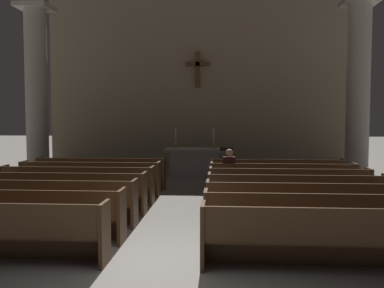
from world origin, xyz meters
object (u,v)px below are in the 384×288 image
at_px(pew_right_row_3, 307,206).
at_px(candlestick_left, 176,142).
at_px(pew_left_row_3, 41,202).
at_px(column_right_second, 358,93).
at_px(pew_left_row_5, 77,185).
at_px(pew_right_row_2, 319,220).
at_px(pew_left_row_4, 61,192).
at_px(pew_left_row_7, 101,173).
at_px(pew_right_row_6, 283,180).
at_px(candlestick_right, 214,142).
at_px(pew_right_row_4, 297,195).
at_px(altar, 195,161).
at_px(lone_worshipper, 229,172).
at_px(column_left_second, 37,94).
at_px(pew_left_row_6, 90,178).
at_px(pew_left_row_2, 15,215).
at_px(pew_right_row_7, 277,175).
at_px(pew_right_row_5, 289,187).
at_px(pew_right_row_1, 337,238).
at_px(lectern, 226,165).

relative_size(pew_right_row_3, candlestick_left, 5.40).
distance_m(pew_left_row_3, column_right_second, 10.99).
bearing_deg(pew_right_row_3, pew_left_row_5, 157.35).
xyz_separation_m(pew_left_row_5, pew_right_row_2, (5.28, -3.31, 0.00)).
relative_size(pew_left_row_4, pew_left_row_7, 1.00).
bearing_deg(pew_right_row_6, candlestick_right, 114.74).
bearing_deg(pew_right_row_4, pew_right_row_2, -90.00).
distance_m(altar, candlestick_left, 1.00).
height_order(altar, lone_worshipper, lone_worshipper).
distance_m(column_left_second, candlestick_right, 6.61).
bearing_deg(pew_left_row_5, pew_left_row_6, 90.00).
height_order(pew_left_row_3, column_right_second, column_right_second).
bearing_deg(pew_left_row_2, pew_left_row_3, 90.00).
height_order(pew_left_row_6, pew_right_row_7, same).
distance_m(pew_left_row_5, candlestick_left, 5.71).
bearing_deg(pew_left_row_6, lone_worshipper, 0.58).
xyz_separation_m(pew_left_row_6, candlestick_right, (3.34, 4.21, 0.76)).
distance_m(pew_left_row_4, pew_right_row_5, 5.39).
distance_m(pew_left_row_5, pew_right_row_5, 5.28).
bearing_deg(pew_left_row_6, pew_right_row_6, 0.00).
bearing_deg(lone_worshipper, pew_left_row_5, -163.47).
xyz_separation_m(pew_right_row_6, lone_worshipper, (-1.44, 0.04, 0.22)).
bearing_deg(pew_right_row_1, pew_left_row_4, 147.95).
height_order(pew_right_row_7, altar, altar).
xyz_separation_m(pew_left_row_6, pew_right_row_7, (5.28, 1.10, 0.00)).
bearing_deg(pew_right_row_5, pew_left_row_6, 168.21).
bearing_deg(column_left_second, altar, 7.37).
relative_size(pew_left_row_6, pew_right_row_7, 1.00).
xyz_separation_m(pew_left_row_6, lectern, (3.80, 3.01, 0.07)).
height_order(pew_left_row_4, pew_right_row_5, same).
distance_m(pew_right_row_6, lectern, 3.36).
bearing_deg(pew_right_row_5, column_right_second, 56.85).
bearing_deg(lone_worshipper, column_left_second, 153.27).
bearing_deg(column_right_second, altar, 172.63).
bearing_deg(column_right_second, pew_right_row_3, -113.80).
distance_m(pew_left_row_2, lectern, 8.33).
distance_m(pew_left_row_7, pew_right_row_2, 7.63).
relative_size(pew_right_row_2, column_left_second, 0.63).
bearing_deg(pew_right_row_5, lone_worshipper, 141.55).
relative_size(column_right_second, candlestick_left, 8.54).
relative_size(pew_left_row_6, pew_right_row_3, 1.00).
height_order(pew_right_row_7, candlestick_left, candlestick_left).
bearing_deg(pew_right_row_3, pew_right_row_2, -90.00).
bearing_deg(pew_right_row_7, column_right_second, 38.48).
bearing_deg(pew_right_row_5, pew_left_row_7, 157.35).
bearing_deg(pew_left_row_3, column_left_second, 113.80).
distance_m(pew_left_row_2, altar, 9.01).
distance_m(column_left_second, column_right_second, 11.27).
height_order(pew_left_row_3, pew_right_row_1, same).
bearing_deg(pew_right_row_2, pew_left_row_3, 168.21).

